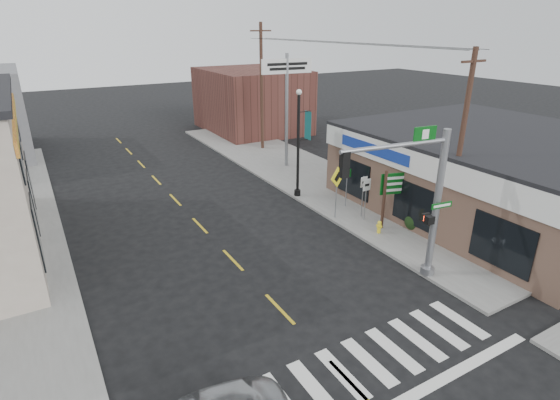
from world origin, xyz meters
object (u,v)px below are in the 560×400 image
bare_tree (452,161)px  utility_pole_far (262,86)px  traffic_signal_pole (425,193)px  utility_pole_near (460,150)px  lamp_post (299,136)px  fire_hydrant (379,226)px  dance_center_sign (287,84)px  guide_sign (396,189)px

bare_tree → utility_pole_far: 17.95m
traffic_signal_pole → utility_pole_near: 3.92m
lamp_post → bare_tree: bearing=-76.2°
utility_pole_near → traffic_signal_pole: bearing=-159.6°
lamp_post → fire_hydrant: bearing=-94.1°
traffic_signal_pole → dance_center_sign: dance_center_sign is taller
dance_center_sign → lamp_post: bearing=-108.7°
guide_sign → dance_center_sign: size_ratio=0.39×
utility_pole_near → utility_pole_far: 18.75m
lamp_post → utility_pole_far: bearing=62.8°
bare_tree → utility_pole_near: size_ratio=0.53×
lamp_post → utility_pole_near: utility_pole_near is taller
dance_center_sign → bare_tree: dance_center_sign is taller
bare_tree → utility_pole_near: (-0.72, -0.83, 0.80)m
bare_tree → utility_pole_far: utility_pole_far is taller
guide_sign → lamp_post: lamp_post is taller
guide_sign → utility_pole_near: utility_pole_near is taller
guide_sign → lamp_post: bearing=124.8°
guide_sign → dance_center_sign: bearing=104.5°
bare_tree → lamp_post: bearing=114.1°
traffic_signal_pole → utility_pole_far: utility_pole_far is taller
guide_sign → fire_hydrant: 1.97m
traffic_signal_pole → guide_sign: (2.72, 4.07, -1.69)m
fire_hydrant → dance_center_sign: (1.71, 11.47, 5.27)m
utility_pole_near → utility_pole_far: utility_pole_far is taller
guide_sign → utility_pole_near: 3.65m
fire_hydrant → bare_tree: size_ratio=0.14×
guide_sign → utility_pole_far: 16.48m
fire_hydrant → lamp_post: (-0.67, 6.13, 3.17)m
traffic_signal_pole → fire_hydrant: (1.54, 3.76, -3.25)m
bare_tree → utility_pole_far: (-0.24, 17.90, 1.30)m
fire_hydrant → utility_pole_near: utility_pole_near is taller
traffic_signal_pole → utility_pole_near: (3.54, 1.50, 0.75)m
guide_sign → lamp_post: size_ratio=0.48×
bare_tree → utility_pole_near: utility_pole_near is taller
traffic_signal_pole → fire_hydrant: 5.20m
dance_center_sign → utility_pole_near: bearing=-83.5°
traffic_signal_pole → bare_tree: bearing=36.5°
lamp_post → bare_tree: size_ratio=1.34×
utility_pole_near → utility_pole_far: bearing=86.0°
fire_hydrant → utility_pole_near: 5.01m
dance_center_sign → fire_hydrant: bearing=-93.2°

